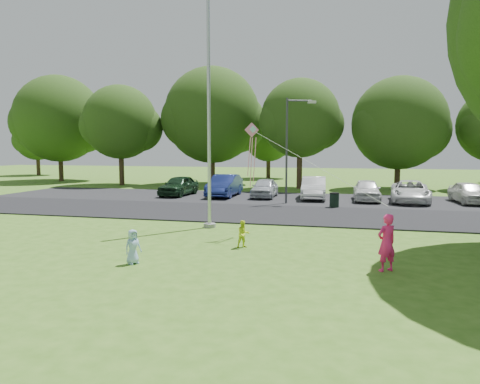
% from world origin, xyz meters
% --- Properties ---
extents(ground, '(120.00, 120.00, 0.00)m').
position_xyz_m(ground, '(0.00, 0.00, 0.00)').
color(ground, '#3A681B').
rests_on(ground, ground).
extents(park_road, '(60.00, 6.00, 0.06)m').
position_xyz_m(park_road, '(0.00, 9.00, 0.03)').
color(park_road, black).
rests_on(park_road, ground).
extents(parking_strip, '(42.00, 7.00, 0.06)m').
position_xyz_m(parking_strip, '(0.00, 15.50, 0.03)').
color(parking_strip, black).
rests_on(parking_strip, ground).
extents(flagpole, '(0.50, 0.50, 10.00)m').
position_xyz_m(flagpole, '(-3.50, 5.00, 4.17)').
color(flagpole, '#B7BABF').
rests_on(flagpole, ground).
extents(street_lamp, '(1.67, 0.64, 6.10)m').
position_xyz_m(street_lamp, '(-1.14, 13.07, 3.66)').
color(street_lamp, '#3F3F44').
rests_on(street_lamp, ground).
extents(trash_can, '(0.53, 0.53, 0.85)m').
position_xyz_m(trash_can, '(1.38, 11.96, 0.43)').
color(trash_can, black).
rests_on(trash_can, ground).
extents(tree_row, '(64.35, 11.94, 10.88)m').
position_xyz_m(tree_row, '(1.59, 24.23, 5.71)').
color(tree_row, '#332316').
rests_on(tree_row, ground).
extents(horizon_trees, '(77.46, 7.20, 7.02)m').
position_xyz_m(horizon_trees, '(4.06, 33.88, 4.30)').
color(horizon_trees, '#332316').
rests_on(horizon_trees, ground).
extents(parked_cars, '(19.73, 4.99, 1.44)m').
position_xyz_m(parked_cars, '(0.12, 15.49, 0.72)').
color(parked_cars, black).
rests_on(parked_cars, ground).
extents(woman, '(0.67, 0.62, 1.53)m').
position_xyz_m(woman, '(2.94, 0.05, 0.77)').
color(woman, '#FE2171').
rests_on(woman, ground).
extents(child_yellow, '(0.55, 0.53, 0.90)m').
position_xyz_m(child_yellow, '(-1.34, 1.80, 0.45)').
color(child_yellow, '#DAED25').
rests_on(child_yellow, ground).
extents(child_blue, '(0.52, 0.57, 0.98)m').
position_xyz_m(child_blue, '(-3.92, -0.84, 0.49)').
color(child_blue, '#97BBE7').
rests_on(child_blue, ground).
extents(kite, '(4.65, 3.89, 2.44)m').
position_xyz_m(kite, '(-1.34, 3.59, 3.41)').
color(kite, pink).
rests_on(kite, ground).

